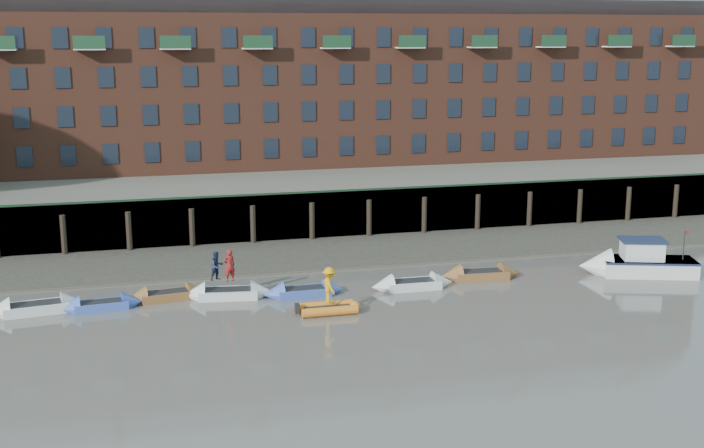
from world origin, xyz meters
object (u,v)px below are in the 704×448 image
object	(u,v)px
rowboat_6	(481,275)
rib_tender	(330,308)
rowboat_0	(36,308)
motor_launch	(629,263)
rowboat_2	(167,295)
person_rib_crew	(329,285)
rowboat_4	(304,292)
rowboat_5	(413,284)
person_rower_b	(217,266)
rowboat_1	(101,305)
person_rower_a	(229,265)
rowboat_3	(228,294)

from	to	relation	value
rowboat_6	rib_tender	size ratio (longest dim) A/B	1.56
rowboat_6	rowboat_0	bearing A→B (deg)	-176.11
motor_launch	rowboat_2	bearing A→B (deg)	14.12
rowboat_6	person_rib_crew	size ratio (longest dim) A/B	2.61
motor_launch	person_rib_crew	bearing A→B (deg)	25.76
rowboat_4	rib_tender	bearing A→B (deg)	-78.09
rowboat_5	person_rower_b	world-z (taller)	person_rower_b
rib_tender	rowboat_5	bearing A→B (deg)	29.33
rowboat_0	rowboat_1	world-z (taller)	rowboat_0
rowboat_2	rowboat_5	distance (m)	13.27
rib_tender	rowboat_1	bearing A→B (deg)	162.81
rowboat_0	person_rower_b	bearing A→B (deg)	-5.87
person_rower_a	person_rower_b	distance (m)	0.72
rowboat_1	rowboat_2	bearing A→B (deg)	9.15
rowboat_3	rowboat_0	bearing A→B (deg)	-171.74
rowboat_4	motor_launch	bearing A→B (deg)	-2.81
rowboat_2	person_rib_crew	size ratio (longest dim) A/B	2.40
rowboat_3	person_rower_b	world-z (taller)	person_rower_b
rowboat_2	person_rib_crew	world-z (taller)	person_rib_crew
rowboat_5	rowboat_3	bearing A→B (deg)	175.70
rowboat_1	person_rower_b	bearing A→B (deg)	0.61
rib_tender	person_rower_a	distance (m)	6.12
rowboat_0	rowboat_3	distance (m)	9.67
rib_tender	rowboat_2	bearing A→B (deg)	151.16
rowboat_2	rowboat_5	bearing A→B (deg)	-13.82
rowboat_3	rowboat_5	distance (m)	10.07
rowboat_6	rowboat_1	bearing A→B (deg)	-175.41
rowboat_0	rowboat_3	size ratio (longest dim) A/B	1.02
rowboat_3	person_rower_a	distance (m)	1.56
rowboat_2	person_rower_b	xyz separation A→B (m)	(2.64, -0.25, 1.50)
rowboat_0	rowboat_3	world-z (taller)	rowboat_0
rowboat_2	rib_tender	distance (m)	8.97
rowboat_0	rowboat_1	bearing A→B (deg)	-12.39
rowboat_1	rowboat_5	size ratio (longest dim) A/B	0.90
rowboat_2	motor_launch	size ratio (longest dim) A/B	0.64
rowboat_4	rowboat_6	size ratio (longest dim) A/B	0.91
rowboat_2	rib_tender	bearing A→B (deg)	-36.93
motor_launch	person_rib_crew	world-z (taller)	person_rib_crew
person_rower_b	rowboat_0	bearing A→B (deg)	153.87
rowboat_0	rowboat_5	size ratio (longest dim) A/B	1.08
rowboat_0	rowboat_6	world-z (taller)	rowboat_0
rowboat_6	person_rower_a	bearing A→B (deg)	-175.90
rib_tender	person_rib_crew	xyz separation A→B (m)	(-0.04, 0.04, 1.20)
rowboat_3	person_rib_crew	size ratio (longest dim) A/B	2.66
rowboat_3	rowboat_1	bearing A→B (deg)	-169.49
rowboat_4	person_rib_crew	bearing A→B (deg)	-78.57
rowboat_5	rib_tender	size ratio (longest dim) A/B	1.51
rowboat_0	rowboat_4	bearing A→B (deg)	-10.45
person_rower_b	person_rower_a	bearing A→B (deg)	-58.35
rowboat_0	person_rower_b	xyz separation A→B (m)	(9.16, 0.35, 1.47)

